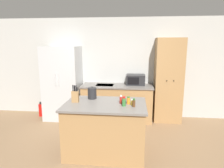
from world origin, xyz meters
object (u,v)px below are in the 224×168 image
Objects in this scene: refrigerator at (63,83)px; fire_extinguisher at (41,110)px; pantry_cabinet at (168,80)px; spice_bottle_orange_cap at (128,100)px; spice_bottle_tall_dark at (121,100)px; knife_block at (75,96)px; spice_bottle_short_red at (134,103)px; kettle at (92,93)px; spice_bottle_green_herb at (124,102)px; spice_bottle_pale_salt at (132,102)px; microwave at (136,80)px; spice_bottle_amber_oil at (124,100)px.

refrigerator is 4.76× the size of fire_extinguisher.
refrigerator is at bearing -177.79° from pantry_cabinet.
fire_extinguisher is at bearing 145.98° from spice_bottle_orange_cap.
refrigerator is 2.25m from spice_bottle_tall_dark.
pantry_cabinet reaches higher than knife_block.
spice_bottle_short_red is (0.22, -0.16, -0.00)m from spice_bottle_tall_dark.
spice_bottle_short_red is at bearing -35.26° from fire_extinguisher.
fire_extinguisher is at bearing 177.31° from refrigerator.
spice_bottle_green_herb is at bearing -32.57° from kettle.
spice_bottle_orange_cap is (0.94, -0.01, -0.05)m from knife_block.
spice_bottle_tall_dark is 0.13m from spice_bottle_orange_cap.
spice_bottle_green_herb is at bearing -119.49° from spice_bottle_orange_cap.
spice_bottle_orange_cap is at bearing -7.51° from spice_bottle_tall_dark.
kettle is at bearing -38.27° from fire_extinguisher.
spice_bottle_green_herb reaches higher than spice_bottle_pale_salt.
fire_extinguisher is at bearing -177.17° from microwave.
microwave is 1.18× the size of fire_extinguisher.
spice_bottle_tall_dark is (0.81, 0.01, -0.04)m from knife_block.
kettle is at bearing 147.43° from spice_bottle_green_herb.
spice_bottle_orange_cap is (0.07, 0.13, -0.02)m from spice_bottle_green_herb.
kettle is (-0.78, 0.41, 0.04)m from spice_bottle_short_red.
fire_extinguisher is at bearing -178.77° from pantry_cabinet.
fire_extinguisher is (-3.35, -0.07, -0.86)m from pantry_cabinet.
refrigerator is 13.47× the size of spice_bottle_short_red.
spice_bottle_orange_cap is at bearing 60.51° from spice_bottle_green_herb.
spice_bottle_tall_dark is 0.27m from spice_bottle_short_red.
spice_bottle_tall_dark is 1.11× the size of spice_bottle_orange_cap.
spice_bottle_short_red is at bearing -43.43° from refrigerator.
pantry_cabinet is at bearing 41.81° from knife_block.
spice_bottle_short_red reaches higher than spice_bottle_amber_oil.
spice_bottle_short_red is at bearing -49.47° from spice_bottle_amber_oil.
kettle is at bearing 156.52° from spice_bottle_pale_salt.
spice_bottle_tall_dark reaches higher than spice_bottle_short_red.
spice_bottle_orange_cap is at bearing -94.41° from microwave.
pantry_cabinet is 3.46m from fire_extinguisher.
refrigerator is 0.90× the size of pantry_cabinet.
spice_bottle_amber_oil is at bearing 142.84° from spice_bottle_orange_cap.
spice_bottle_tall_dark is at bearing -136.71° from spice_bottle_amber_oil.
spice_bottle_green_herb is (-1.02, -1.82, -0.04)m from pantry_cabinet.
spice_bottle_amber_oil is (0.05, 0.04, -0.02)m from spice_bottle_tall_dark.
spice_bottle_orange_cap reaches higher than spice_bottle_pale_salt.
fire_extinguisher is at bearing 145.77° from spice_bottle_pale_salt.
spice_bottle_amber_oil is 0.83× the size of spice_bottle_orange_cap.
fire_extinguisher is at bearing 144.74° from spice_bottle_short_red.
pantry_cabinet is 14.05× the size of spice_bottle_tall_dark.
spice_bottle_pale_salt is 3.10m from fire_extinguisher.
knife_block reaches higher than spice_bottle_pale_salt.
knife_block is at bearing -176.60° from spice_bottle_amber_oil.
spice_bottle_short_red is 1.26× the size of spice_bottle_amber_oil.
spice_bottle_tall_dark is at bearing -122.62° from pantry_cabinet.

